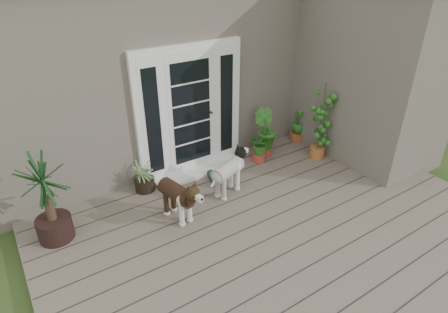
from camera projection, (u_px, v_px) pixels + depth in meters
deck at (284, 235)px, 5.17m from camera, size 6.20×4.60×0.12m
house_main at (149, 60)px, 7.56m from camera, size 7.40×4.00×3.10m
house_wing at (373, 75)px, 6.65m from camera, size 1.60×2.40×3.10m
door_unit at (190, 111)px, 6.14m from camera, size 1.90×0.14×2.15m
door_step at (199, 171)px, 6.50m from camera, size 1.60×0.40×0.05m
brindle_dog at (177, 200)px, 5.25m from camera, size 0.48×0.82×0.64m
white_dog at (228, 176)px, 5.81m from camera, size 0.81×0.55×0.62m
spider_plant at (144, 175)px, 5.90m from camera, size 0.53×0.53×0.56m
yucca at (47, 199)px, 4.74m from camera, size 1.11×1.11×1.25m
herb_a at (259, 149)px, 6.74m from camera, size 0.52×0.52×0.49m
herb_b at (265, 139)px, 6.89m from camera, size 0.60×0.60×0.68m
herb_c at (298, 127)px, 7.49m from camera, size 0.45×0.45×0.55m
sapling at (321, 121)px, 6.64m from camera, size 0.55×0.55×1.46m
clog_left at (213, 176)px, 6.29m from camera, size 0.22×0.35×0.10m
clog_right at (230, 171)px, 6.47m from camera, size 0.27×0.29×0.08m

